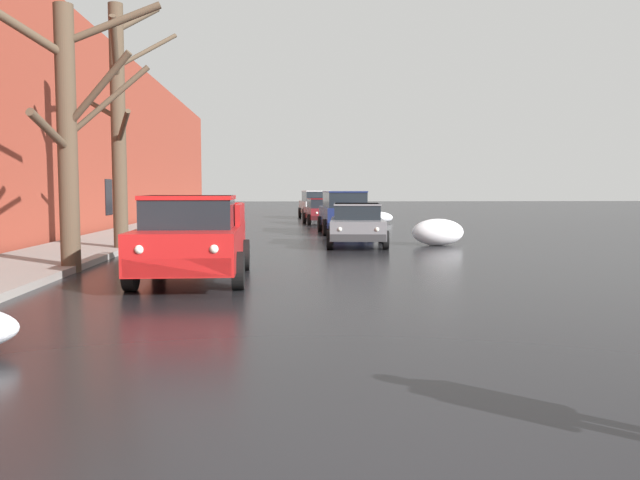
% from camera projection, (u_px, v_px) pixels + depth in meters
% --- Properties ---
extents(left_sidewalk_slab, '(2.92, 80.00, 0.16)m').
position_uv_depth(left_sidewalk_slab, '(101.00, 243.00, 21.22)').
color(left_sidewalk_slab, gray).
rests_on(left_sidewalk_slab, ground).
extents(brick_townhouse_facade, '(0.63, 80.00, 8.67)m').
position_uv_depth(brick_townhouse_facade, '(37.00, 115.00, 20.76)').
color(brick_townhouse_facade, brown).
rests_on(brick_townhouse_facade, ground).
extents(snow_bank_along_left_kerb, '(1.69, 1.05, 0.70)m').
position_uv_depth(snow_bank_along_left_kerb, '(378.00, 217.00, 35.09)').
color(snow_bank_along_left_kerb, white).
rests_on(snow_bank_along_left_kerb, ground).
extents(snow_bank_near_corner_right, '(1.75, 1.02, 0.90)m').
position_uv_depth(snow_bank_near_corner_right, '(437.00, 232.00, 21.23)').
color(snow_bank_near_corner_right, white).
rests_on(snow_bank_near_corner_right, ground).
extents(bare_tree_second_along_sidewalk, '(3.59, 2.41, 6.16)m').
position_uv_depth(bare_tree_second_along_sidewalk, '(68.00, 125.00, 14.03)').
color(bare_tree_second_along_sidewalk, '#4C3D2D').
rests_on(bare_tree_second_along_sidewalk, ground).
extents(bare_tree_mid_block, '(2.69, 2.93, 7.53)m').
position_uv_depth(bare_tree_mid_block, '(120.00, 120.00, 18.54)').
color(bare_tree_mid_block, '#4C3D2D').
rests_on(bare_tree_mid_block, ground).
extents(pickup_truck_red_approaching_near_lane, '(2.27, 4.92, 1.76)m').
position_uv_depth(pickup_truck_red_approaching_near_lane, '(193.00, 238.00, 12.99)').
color(pickup_truck_red_approaching_near_lane, red).
rests_on(pickup_truck_red_approaching_near_lane, ground).
extents(sedan_grey_parked_kerbside_close, '(2.23, 4.12, 1.42)m').
position_uv_depth(sedan_grey_parked_kerbside_close, '(357.00, 223.00, 21.01)').
color(sedan_grey_parked_kerbside_close, slate).
rests_on(sedan_grey_parked_kerbside_close, ground).
extents(suv_darkblue_parked_kerbside_mid, '(2.11, 4.63, 1.82)m').
position_uv_depth(suv_darkblue_parked_kerbside_mid, '(344.00, 210.00, 27.18)').
color(suv_darkblue_parked_kerbside_mid, navy).
rests_on(suv_darkblue_parked_kerbside_mid, ground).
extents(sedan_maroon_parked_far_down_block, '(2.14, 3.95, 1.42)m').
position_uv_depth(sedan_maroon_parked_far_down_block, '(322.00, 210.00, 34.54)').
color(sedan_maroon_parked_far_down_block, maroon).
rests_on(sedan_maroon_parked_far_down_block, ground).
extents(suv_silver_queued_behind_truck, '(2.28, 4.39, 1.82)m').
position_uv_depth(suv_silver_queued_behind_truck, '(316.00, 203.00, 41.55)').
color(suv_silver_queued_behind_truck, '#B7B7BC').
rests_on(suv_silver_queued_behind_truck, ground).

